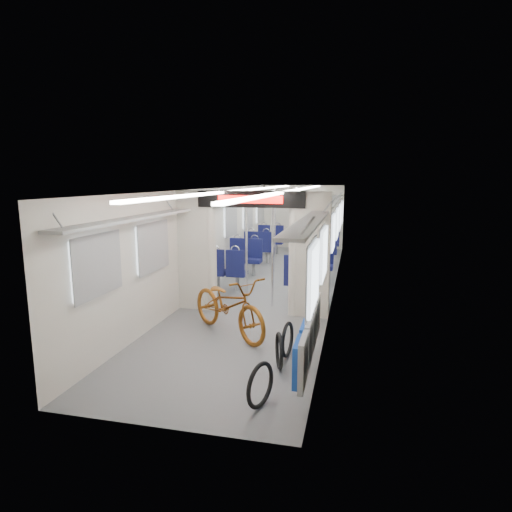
% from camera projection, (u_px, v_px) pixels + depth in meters
% --- Properties ---
extents(carriage, '(12.00, 12.02, 2.31)m').
position_uv_depth(carriage, '(270.00, 225.00, 9.61)').
color(carriage, '#515456').
rests_on(carriage, ground).
extents(bicycle, '(1.91, 1.72, 1.01)m').
position_uv_depth(bicycle, '(229.00, 305.00, 6.93)').
color(bicycle, brown).
rests_on(bicycle, ground).
extents(flip_bench, '(0.12, 2.14, 0.55)m').
position_uv_depth(flip_bench, '(309.00, 335.00, 5.37)').
color(flip_bench, gray).
rests_on(flip_bench, carriage).
extents(bike_hoop_a, '(0.22, 0.52, 0.53)m').
position_uv_depth(bike_hoop_a, '(260.00, 387.00, 4.73)').
color(bike_hoop_a, black).
rests_on(bike_hoop_a, ground).
extents(bike_hoop_b, '(0.20, 0.49, 0.50)m').
position_uv_depth(bike_hoop_b, '(279.00, 353.00, 5.71)').
color(bike_hoop_b, black).
rests_on(bike_hoop_b, ground).
extents(bike_hoop_c, '(0.12, 0.52, 0.52)m').
position_uv_depth(bike_hoop_c, '(287.00, 341.00, 6.09)').
color(bike_hoop_c, black).
rests_on(bike_hoop_c, ground).
extents(seat_bay_near_left, '(0.89, 1.97, 1.07)m').
position_uv_depth(seat_bay_near_left, '(237.00, 261.00, 10.49)').
color(seat_bay_near_left, '#0D103D').
rests_on(seat_bay_near_left, ground).
extents(seat_bay_near_right, '(0.91, 2.07, 1.10)m').
position_uv_depth(seat_bay_near_right, '(311.00, 268.00, 9.65)').
color(seat_bay_near_right, '#0D103D').
rests_on(seat_bay_near_right, ground).
extents(seat_bay_far_left, '(0.89, 1.97, 1.07)m').
position_uv_depth(seat_bay_far_left, '(265.00, 242.00, 13.77)').
color(seat_bay_far_left, '#0D103D').
rests_on(seat_bay_far_left, ground).
extents(seat_bay_far_right, '(0.90, 2.03, 1.09)m').
position_uv_depth(seat_bay_far_right, '(324.00, 243.00, 13.36)').
color(seat_bay_far_right, '#0D103D').
rests_on(seat_bay_far_right, ground).
extents(stanchion_near_left, '(0.05, 0.05, 2.30)m').
position_uv_depth(stanchion_near_left, '(247.00, 246.00, 8.82)').
color(stanchion_near_left, silver).
rests_on(stanchion_near_left, ground).
extents(stanchion_near_right, '(0.04, 0.04, 2.30)m').
position_uv_depth(stanchion_near_right, '(273.00, 250.00, 8.37)').
color(stanchion_near_right, silver).
rests_on(stanchion_near_right, ground).
extents(stanchion_far_left, '(0.04, 0.04, 2.30)m').
position_uv_depth(stanchion_far_left, '(275.00, 230.00, 11.61)').
color(stanchion_far_left, silver).
rests_on(stanchion_far_left, ground).
extents(stanchion_far_right, '(0.04, 0.04, 2.30)m').
position_uv_depth(stanchion_far_right, '(296.00, 230.00, 11.64)').
color(stanchion_far_right, silver).
rests_on(stanchion_far_right, ground).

